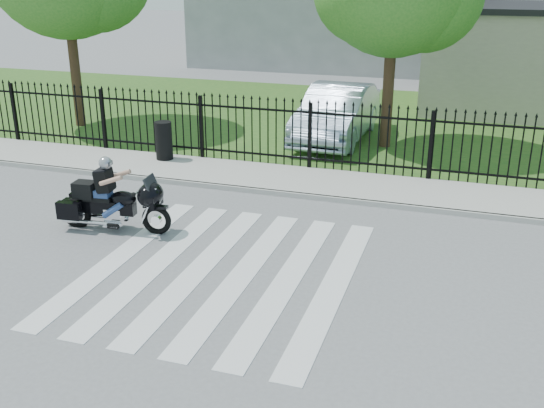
% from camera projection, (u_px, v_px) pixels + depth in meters
% --- Properties ---
extents(ground, '(120.00, 120.00, 0.00)m').
position_uv_depth(ground, '(221.00, 271.00, 11.13)').
color(ground, slate).
rests_on(ground, ground).
extents(crosswalk, '(5.00, 5.50, 0.01)m').
position_uv_depth(crosswalk, '(221.00, 271.00, 11.13)').
color(crosswalk, silver).
rests_on(crosswalk, ground).
extents(sidewalk, '(40.00, 2.00, 0.12)m').
position_uv_depth(sidewalk, '(299.00, 181.00, 15.56)').
color(sidewalk, '#ADAAA3').
rests_on(sidewalk, ground).
extents(curb, '(40.00, 0.12, 0.12)m').
position_uv_depth(curb, '(287.00, 194.00, 14.67)').
color(curb, '#ADAAA3').
rests_on(curb, ground).
extents(grass_strip, '(40.00, 12.00, 0.02)m').
position_uv_depth(grass_strip, '(354.00, 120.00, 21.80)').
color(grass_strip, '#25541D').
rests_on(grass_strip, ground).
extents(iron_fence, '(26.00, 0.04, 1.80)m').
position_uv_depth(iron_fence, '(310.00, 138.00, 16.15)').
color(iron_fence, black).
rests_on(iron_fence, ground).
extents(motorcycle_rider, '(2.37, 0.86, 1.57)m').
position_uv_depth(motorcycle_rider, '(111.00, 200.00, 12.64)').
color(motorcycle_rider, black).
rests_on(motorcycle_rider, ground).
extents(parked_car, '(1.84, 4.98, 1.63)m').
position_uv_depth(parked_car, '(337.00, 113.00, 19.10)').
color(parked_car, silver).
rests_on(parked_car, grass_strip).
extents(litter_bin, '(0.46, 0.46, 1.02)m').
position_uv_depth(litter_bin, '(164.00, 141.00, 16.94)').
color(litter_bin, black).
rests_on(litter_bin, sidewalk).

